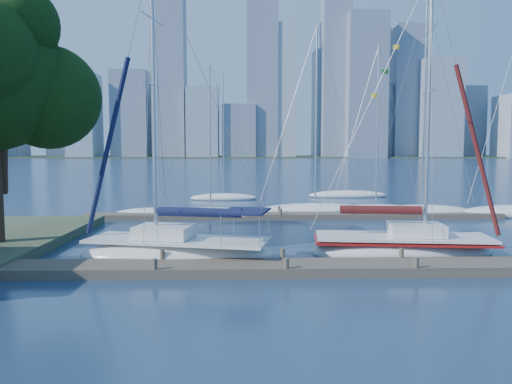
{
  "coord_description": "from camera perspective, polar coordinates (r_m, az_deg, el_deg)",
  "views": [
    {
      "loc": [
        -1.64,
        -19.57,
        4.91
      ],
      "look_at": [
        -1.03,
        4.0,
        2.92
      ],
      "focal_mm": 35.0,
      "sensor_mm": 36.0,
      "label": 1
    }
  ],
  "objects": [
    {
      "name": "bg_boat_6",
      "position": [
        49.25,
        -3.7,
        -0.62
      ],
      "size": [
        6.83,
        3.4,
        12.66
      ],
      "rotation": [
        0.0,
        0.0,
        -0.24
      ],
      "color": "silver",
      "rests_on": "ground"
    },
    {
      "name": "bg_boat_1",
      "position": [
        36.55,
        -5.21,
        -2.53
      ],
      "size": [
        7.97,
        3.07,
        11.29
      ],
      "rotation": [
        0.0,
        0.0,
        0.12
      ],
      "color": "silver",
      "rests_on": "ground"
    },
    {
      "name": "sailboat_navy",
      "position": [
        22.3,
        -8.98,
        -5.15
      ],
      "size": [
        8.99,
        4.62,
        13.81
      ],
      "rotation": [
        0.0,
        0.0,
        -0.22
      ],
      "color": "silver",
      "rests_on": "ground"
    },
    {
      "name": "near_dock",
      "position": [
        20.19,
        3.26,
        -8.67
      ],
      "size": [
        26.0,
        2.0,
        0.4
      ],
      "primitive_type": "cube",
      "color": "#50463B",
      "rests_on": "ground"
    },
    {
      "name": "sailboat_maroon",
      "position": [
        23.87,
        16.46,
        -4.71
      ],
      "size": [
        8.7,
        3.71,
        13.38
      ],
      "rotation": [
        0.0,
        0.0,
        -0.11
      ],
      "color": "silver",
      "rests_on": "ground"
    },
    {
      "name": "bg_boat_0",
      "position": [
        37.69,
        -11.02,
        -2.38
      ],
      "size": [
        6.84,
        2.44,
        12.01
      ],
      "rotation": [
        0.0,
        0.0,
        -0.08
      ],
      "color": "silver",
      "rests_on": "ground"
    },
    {
      "name": "far_dock",
      "position": [
        36.06,
        4.34,
        -2.72
      ],
      "size": [
        30.0,
        1.8,
        0.36
      ],
      "primitive_type": "cube",
      "color": "#50463B",
      "rests_on": "ground"
    },
    {
      "name": "ground",
      "position": [
        20.24,
        3.26,
        -9.22
      ],
      "size": [
        700.0,
        700.0,
        0.0
      ],
      "primitive_type": "plane",
      "color": "#162B47",
      "rests_on": "ground"
    },
    {
      "name": "bg_boat_3",
      "position": [
        39.36,
        13.52,
        -2.08
      ],
      "size": [
        7.63,
        3.95,
        13.08
      ],
      "rotation": [
        0.0,
        0.0,
        0.25
      ],
      "color": "silver",
      "rests_on": "ground"
    },
    {
      "name": "bg_boat_2",
      "position": [
        38.38,
        6.78,
        -2.11
      ],
      "size": [
        9.31,
        4.98,
        14.52
      ],
      "rotation": [
        0.0,
        0.0,
        0.29
      ],
      "color": "silver",
      "rests_on": "ground"
    },
    {
      "name": "skyline",
      "position": [
        312.26,
        2.89,
        10.52
      ],
      "size": [
        503.0,
        51.31,
        111.0
      ],
      "color": "#8394A9",
      "rests_on": "ground"
    },
    {
      "name": "far_shore",
      "position": [
        339.6,
        -1.19,
        4.01
      ],
      "size": [
        800.0,
        100.0,
        1.5
      ],
      "primitive_type": "cube",
      "color": "#38472D",
      "rests_on": "ground"
    },
    {
      "name": "bg_boat_4",
      "position": [
        39.31,
        18.36,
        -2.13
      ],
      "size": [
        8.01,
        2.63,
        16.33
      ],
      "rotation": [
        0.0,
        0.0,
        0.03
      ],
      "color": "silver",
      "rests_on": "ground"
    },
    {
      "name": "bg_boat_7",
      "position": [
        52.75,
        10.46,
        -0.33
      ],
      "size": [
        8.44,
        4.62,
        11.43
      ],
      "rotation": [
        0.0,
        0.0,
        -0.32
      ],
      "color": "silver",
      "rests_on": "ground"
    },
    {
      "name": "bg_boat_5",
      "position": [
        41.6,
        27.26,
        -2.08
      ],
      "size": [
        8.32,
        4.31,
        14.01
      ],
      "rotation": [
        0.0,
        0.0,
        0.24
      ],
      "color": "silver",
      "rests_on": "ground"
    }
  ]
}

